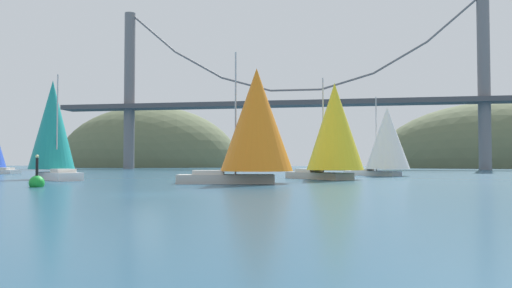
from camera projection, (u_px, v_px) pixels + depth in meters
The scene contains 9 objects.
ground_plane at pixel (143, 195), 27.85m from camera, with size 360.00×360.00×0.00m, color navy.
headland_right at pixel (504, 168), 150.49m from camera, with size 78.79×44.00×40.96m, color #5B6647.
headland_left at pixel (148, 167), 170.18m from camera, with size 64.59×44.00×42.21m, color #5B6647.
suspension_bridge at pixel (296, 96), 122.03m from camera, with size 123.90×6.00×41.44m.
sailboat_orange_sail at pixel (255, 122), 42.40m from camera, with size 10.54×7.32×11.37m.
sailboat_yellow_sail at pixel (334, 129), 51.31m from camera, with size 9.83×10.07×10.90m.
sailboat_white_mainsail at pixel (387, 140), 64.70m from camera, with size 9.73×9.20×10.58m.
sailboat_teal_sail at pixel (53, 128), 52.46m from camera, with size 9.05×8.68×10.99m.
channel_buoy at pixel (37, 182), 36.33m from camera, with size 1.10×1.10×2.64m.
Camera 1 is at (11.07, -26.42, 1.88)m, focal length 34.53 mm.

